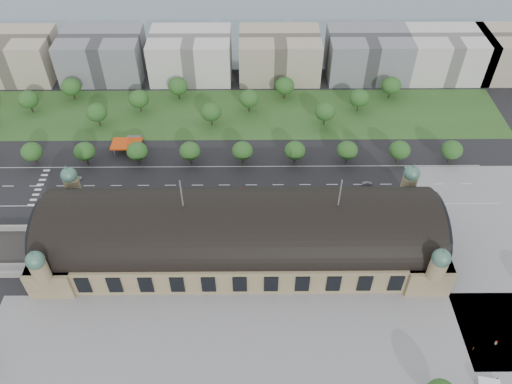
{
  "coord_description": "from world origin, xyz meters",
  "views": [
    {
      "loc": [
        4.93,
        -124.26,
        151.14
      ],
      "look_at": [
        5.97,
        18.86,
        14.0
      ],
      "focal_mm": 35.0,
      "sensor_mm": 36.0,
      "label": 1
    }
  ],
  "objects_px": {
    "parked_car_5": "(190,212)",
    "pedestrian_1": "(473,348)",
    "parked_car_6": "(157,212)",
    "traffic_car_2": "(141,194)",
    "parked_car_2": "(130,212)",
    "bus_west": "(240,192)",
    "traffic_car_5": "(367,183)",
    "parked_car_1": "(129,211)",
    "pedestrian_3": "(497,379)",
    "parked_car_0": "(107,205)",
    "parked_car_4": "(107,212)",
    "traffic_car_1": "(76,178)",
    "traffic_car_4": "(263,197)",
    "van_south": "(487,384)",
    "pedestrian_5": "(496,342)",
    "bus_east": "(289,200)",
    "petrol_station": "(131,142)",
    "bus_mid": "(295,192)",
    "parked_car_3": "(118,212)"
  },
  "relations": [
    {
      "from": "traffic_car_4",
      "to": "parked_car_3",
      "type": "xyz_separation_m",
      "value": [
        -61.27,
        -8.47,
        0.02
      ]
    },
    {
      "from": "bus_west",
      "to": "pedestrian_5",
      "type": "height_order",
      "value": "bus_west"
    },
    {
      "from": "pedestrian_5",
      "to": "bus_mid",
      "type": "bearing_deg",
      "value": -166.3
    },
    {
      "from": "pedestrian_5",
      "to": "traffic_car_2",
      "type": "bearing_deg",
      "value": -146.36
    },
    {
      "from": "parked_car_1",
      "to": "pedestrian_3",
      "type": "distance_m",
      "value": 148.3
    },
    {
      "from": "parked_car_0",
      "to": "parked_car_3",
      "type": "height_order",
      "value": "parked_car_0"
    },
    {
      "from": "parked_car_1",
      "to": "bus_east",
      "type": "relative_size",
      "value": 0.44
    },
    {
      "from": "parked_car_1",
      "to": "pedestrian_3",
      "type": "xyz_separation_m",
      "value": [
        128.22,
        -74.5,
        0.24
      ]
    },
    {
      "from": "traffic_car_5",
      "to": "traffic_car_4",
      "type": "bearing_deg",
      "value": 95.59
    },
    {
      "from": "bus_mid",
      "to": "van_south",
      "type": "xyz_separation_m",
      "value": [
        53.94,
        -85.83,
        -0.18
      ]
    },
    {
      "from": "petrol_station",
      "to": "parked_car_5",
      "type": "xyz_separation_m",
      "value": [
        32.31,
        -44.28,
        -2.16
      ]
    },
    {
      "from": "bus_mid",
      "to": "van_south",
      "type": "height_order",
      "value": "bus_mid"
    },
    {
      "from": "traffic_car_2",
      "to": "van_south",
      "type": "relative_size",
      "value": 0.74
    },
    {
      "from": "traffic_car_4",
      "to": "pedestrian_1",
      "type": "height_order",
      "value": "pedestrian_1"
    },
    {
      "from": "parked_car_6",
      "to": "traffic_car_5",
      "type": "bearing_deg",
      "value": 67.79
    },
    {
      "from": "parked_car_0",
      "to": "parked_car_4",
      "type": "height_order",
      "value": "parked_car_4"
    },
    {
      "from": "traffic_car_4",
      "to": "van_south",
      "type": "xyz_separation_m",
      "value": [
        67.83,
        -83.87,
        0.63
      ]
    },
    {
      "from": "parked_car_0",
      "to": "van_south",
      "type": "distance_m",
      "value": 156.24
    },
    {
      "from": "traffic_car_5",
      "to": "pedestrian_5",
      "type": "xyz_separation_m",
      "value": [
        29.63,
        -78.14,
        0.24
      ]
    },
    {
      "from": "bus_west",
      "to": "traffic_car_1",
      "type": "bearing_deg",
      "value": 81.97
    },
    {
      "from": "petrol_station",
      "to": "parked_car_6",
      "type": "relative_size",
      "value": 3.09
    },
    {
      "from": "traffic_car_4",
      "to": "pedestrian_3",
      "type": "height_order",
      "value": "pedestrian_3"
    },
    {
      "from": "traffic_car_2",
      "to": "parked_car_5",
      "type": "xyz_separation_m",
      "value": [
        22.17,
        -10.83,
        0.09
      ]
    },
    {
      "from": "parked_car_0",
      "to": "parked_car_4",
      "type": "bearing_deg",
      "value": -4.24
    },
    {
      "from": "parked_car_1",
      "to": "parked_car_5",
      "type": "bearing_deg",
      "value": 68.05
    },
    {
      "from": "parked_car_0",
      "to": "parked_car_2",
      "type": "height_order",
      "value": "parked_car_0"
    },
    {
      "from": "parked_car_2",
      "to": "bus_west",
      "type": "relative_size",
      "value": 0.43
    },
    {
      "from": "parked_car_0",
      "to": "bus_mid",
      "type": "height_order",
      "value": "bus_mid"
    },
    {
      "from": "parked_car_0",
      "to": "parked_car_4",
      "type": "distance_m",
      "value": 4.16
    },
    {
      "from": "traffic_car_5",
      "to": "parked_car_5",
      "type": "bearing_deg",
      "value": 97.6
    },
    {
      "from": "traffic_car_1",
      "to": "van_south",
      "type": "distance_m",
      "value": 180.06
    },
    {
      "from": "pedestrian_1",
      "to": "parked_car_6",
      "type": "bearing_deg",
      "value": 90.42
    },
    {
      "from": "parked_car_5",
      "to": "petrol_station",
      "type": "bearing_deg",
      "value": -168.32
    },
    {
      "from": "traffic_car_5",
      "to": "pedestrian_3",
      "type": "xyz_separation_m",
      "value": [
        25.29,
        -90.75,
        0.2
      ]
    },
    {
      "from": "petrol_station",
      "to": "bus_mid",
      "type": "bearing_deg",
      "value": -23.71
    },
    {
      "from": "traffic_car_1",
      "to": "parked_car_1",
      "type": "bearing_deg",
      "value": -131.73
    },
    {
      "from": "parked_car_2",
      "to": "bus_east",
      "type": "xyz_separation_m",
      "value": [
        66.98,
        6.0,
        0.76
      ]
    },
    {
      "from": "van_south",
      "to": "parked_car_1",
      "type": "bearing_deg",
      "value": 159.53
    },
    {
      "from": "parked_car_2",
      "to": "parked_car_6",
      "type": "height_order",
      "value": "parked_car_2"
    },
    {
      "from": "parked_car_0",
      "to": "pedestrian_5",
      "type": "relative_size",
      "value": 2.58
    },
    {
      "from": "traffic_car_4",
      "to": "parked_car_2",
      "type": "bearing_deg",
      "value": -79.55
    },
    {
      "from": "parked_car_1",
      "to": "parked_car_6",
      "type": "distance_m",
      "value": 11.8
    },
    {
      "from": "bus_west",
      "to": "traffic_car_5",
      "type": "bearing_deg",
      "value": -83.25
    },
    {
      "from": "traffic_car_4",
      "to": "traffic_car_1",
      "type": "bearing_deg",
      "value": -96.8
    },
    {
      "from": "parked_car_5",
      "to": "pedestrian_1",
      "type": "distance_m",
      "value": 117.06
    },
    {
      "from": "traffic_car_1",
      "to": "traffic_car_4",
      "type": "bearing_deg",
      "value": -103.37
    },
    {
      "from": "pedestrian_3",
      "to": "parked_car_5",
      "type": "bearing_deg",
      "value": -48.95
    },
    {
      "from": "bus_mid",
      "to": "traffic_car_2",
      "type": "bearing_deg",
      "value": 90.74
    },
    {
      "from": "petrol_station",
      "to": "pedestrian_3",
      "type": "xyz_separation_m",
      "value": [
        134.7,
        -118.11,
        -2.03
      ]
    },
    {
      "from": "bus_east",
      "to": "pedestrian_5",
      "type": "xyz_separation_m",
      "value": [
        65.15,
        -67.21,
        -0.61
      ]
    }
  ]
}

